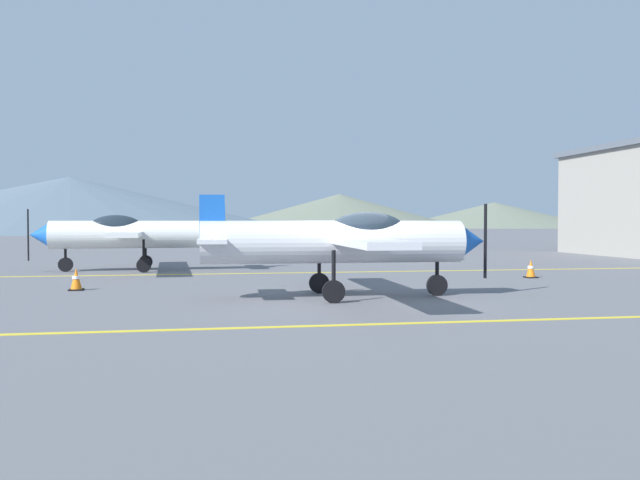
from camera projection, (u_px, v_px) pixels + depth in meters
ground_plane at (351, 298)px, 15.52m from camera, size 400.00×400.00×0.00m
apron_line_near at (400, 324)px, 11.62m from camera, size 80.00×0.16×0.01m
apron_line_far at (304, 273)px, 23.02m from camera, size 80.00×0.16×0.01m
airplane_near at (345, 240)px, 15.57m from camera, size 7.00×8.07×2.43m
airplane_mid at (132, 233)px, 23.99m from camera, size 7.04×8.10×2.43m
car_sedan at (398, 242)px, 31.14m from camera, size 4.64×3.02×1.62m
traffic_cone_front at (76, 279)px, 17.20m from camera, size 0.36×0.36×0.59m
traffic_cone_side at (531, 269)px, 20.99m from camera, size 0.36×0.36×0.59m
hill_centerleft at (70, 204)px, 119.27m from camera, size 84.38×84.38×9.84m
hill_centerright at (339, 211)px, 156.77m from camera, size 60.75×60.75×8.25m
hill_right at (494, 215)px, 180.30m from camera, size 56.80×56.80×6.93m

